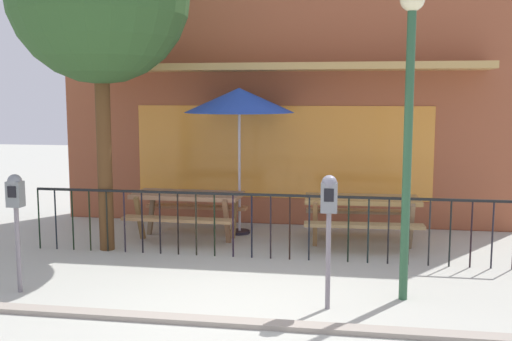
{
  "coord_description": "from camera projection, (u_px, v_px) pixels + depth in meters",
  "views": [
    {
      "loc": [
        1.31,
        -6.48,
        2.41
      ],
      "look_at": [
        -0.14,
        2.42,
        1.25
      ],
      "focal_mm": 41.93,
      "sensor_mm": 36.0,
      "label": 1
    }
  ],
  "objects": [
    {
      "name": "ground",
      "position": [
        234.0,
        305.0,
        6.86
      ],
      "size": [
        40.0,
        40.0,
        0.0
      ],
      "primitive_type": "plane",
      "color": "#ADAEA3"
    },
    {
      "name": "parking_meter_far",
      "position": [
        329.0,
        206.0,
        6.61
      ],
      "size": [
        0.18,
        0.17,
        1.53
      ],
      "color": "slate",
      "rests_on": "ground"
    },
    {
      "name": "patio_fence_front",
      "position": [
        261.0,
        214.0,
        8.75
      ],
      "size": [
        7.07,
        0.04,
        0.97
      ],
      "color": "black",
      "rests_on": "ground"
    },
    {
      "name": "pub_storefront",
      "position": [
        283.0,
        75.0,
        11.04
      ],
      "size": [
        8.39,
        1.35,
        5.56
      ],
      "color": "brown",
      "rests_on": "ground"
    },
    {
      "name": "parking_meter_near",
      "position": [
        16.0,
        202.0,
        7.19
      ],
      "size": [
        0.18,
        0.17,
        1.46
      ],
      "color": "slate",
      "rests_on": "ground"
    },
    {
      "name": "picnic_table_left",
      "position": [
        187.0,
        203.0,
        9.96
      ],
      "size": [
        1.82,
        1.39,
        0.79
      ],
      "color": "#9C7152",
      "rests_on": "ground"
    },
    {
      "name": "curb_edge",
      "position": [
        223.0,
        324.0,
        6.29
      ],
      "size": [
        11.74,
        0.2,
        0.11
      ],
      "primitive_type": "cube",
      "color": "gray",
      "rests_on": "ground"
    },
    {
      "name": "street_lamp",
      "position": [
        409.0,
        97.0,
        6.77
      ],
      "size": [
        0.28,
        0.28,
        3.6
      ],
      "color": "#2A5536",
      "rests_on": "ground"
    },
    {
      "name": "picnic_table_right",
      "position": [
        362.0,
        207.0,
        9.55
      ],
      "size": [
        1.87,
        1.45,
        0.79
      ],
      "color": "#A07A44",
      "rests_on": "ground"
    },
    {
      "name": "patio_umbrella",
      "position": [
        239.0,
        101.0,
        10.12
      ],
      "size": [
        1.87,
        1.87,
        2.52
      ],
      "color": "black",
      "rests_on": "ground"
    }
  ]
}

